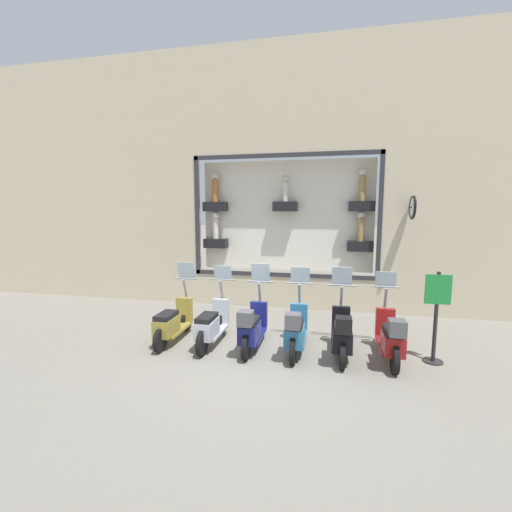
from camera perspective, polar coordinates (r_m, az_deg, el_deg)
ground_plane at (r=7.04m, az=0.60°, el=-16.22°), size 120.00×120.00×0.00m
building_facade at (r=10.05m, az=4.85°, el=12.94°), size 1.22×36.00×7.46m
scooter_red_0 at (r=7.07m, az=21.53°, el=-12.51°), size 1.80×0.61×1.58m
scooter_black_1 at (r=6.98m, az=14.11°, el=-12.50°), size 1.80×0.60×1.65m
scooter_teal_2 at (r=7.00m, az=6.63°, el=-12.22°), size 1.80×0.60×1.62m
scooter_navy_3 at (r=7.13m, az=-0.68°, el=-11.81°), size 1.80×0.60×1.67m
scooter_silver_4 at (r=7.44m, az=-7.43°, el=-11.36°), size 1.81×0.60×1.59m
scooter_olive_5 at (r=7.77m, az=-13.76°, el=-10.73°), size 1.80×0.61×1.65m
shop_sign_post at (r=7.25m, az=27.83°, el=-8.54°), size 0.36×0.45×1.73m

